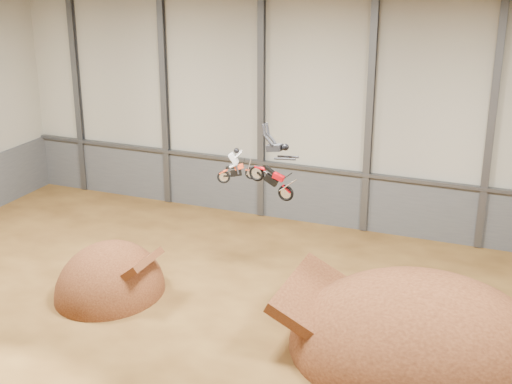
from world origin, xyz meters
TOP-DOWN VIEW (x-y plane):
  - floor at (0.00, 0.00)m, footprint 40.00×40.00m
  - back_wall at (0.00, 15.00)m, footprint 40.00×0.10m
  - ceiling at (0.00, 0.00)m, footprint 40.00×40.00m
  - lower_band_back at (0.00, 14.90)m, footprint 39.80×0.18m
  - steel_rail at (0.00, 14.75)m, footprint 39.80×0.35m
  - steel_column_0 at (-16.67, 14.80)m, footprint 0.40×0.36m
  - steel_column_1 at (-10.00, 14.80)m, footprint 0.40×0.36m
  - steel_column_2 at (-3.33, 14.80)m, footprint 0.40×0.36m
  - steel_column_3 at (3.33, 14.80)m, footprint 0.40×0.36m
  - steel_column_4 at (10.00, 14.80)m, footprint 0.40×0.36m
  - takeoff_ramp at (-6.32, 2.10)m, footprint 5.19×5.99m
  - landing_ramp at (8.90, 2.36)m, footprint 11.32×10.02m
  - fmx_rider_a at (-0.92, 5.74)m, footprint 2.41×1.47m
  - fmx_rider_b at (1.60, 3.18)m, footprint 3.96×1.13m

SIDE VIEW (x-z plane):
  - floor at x=0.00m, z-range 0.00..0.00m
  - takeoff_ramp at x=-6.32m, z-range -2.59..2.59m
  - landing_ramp at x=8.90m, z-range -3.27..3.27m
  - lower_band_back at x=0.00m, z-range 0.00..3.50m
  - steel_rail at x=0.00m, z-range 3.45..3.65m
  - fmx_rider_a at x=-0.92m, z-range 5.27..7.40m
  - back_wall at x=0.00m, z-range 0.00..14.00m
  - steel_column_0 at x=-16.67m, z-range 0.05..13.95m
  - steel_column_1 at x=-10.00m, z-range 0.05..13.95m
  - steel_column_2 at x=-3.33m, z-range 0.05..13.95m
  - steel_column_3 at x=3.33m, z-range 0.05..13.95m
  - steel_column_4 at x=10.00m, z-range 0.05..13.95m
  - fmx_rider_b at x=1.60m, z-range 5.60..9.32m
  - ceiling at x=0.00m, z-range 14.00..14.00m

